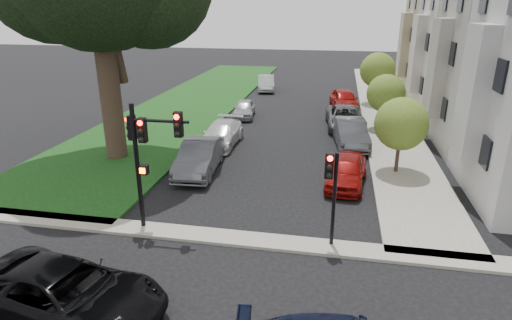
% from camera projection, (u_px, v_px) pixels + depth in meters
% --- Properties ---
extents(ground, '(140.00, 140.00, 0.00)m').
position_uv_depth(ground, '(226.00, 273.00, 13.50)').
color(ground, black).
rests_on(ground, ground).
extents(grass_strip, '(8.00, 44.00, 0.12)m').
position_uv_depth(grass_strip, '(196.00, 101.00, 37.21)').
color(grass_strip, black).
rests_on(grass_strip, ground).
extents(sidewalk_right, '(3.50, 44.00, 0.12)m').
position_uv_depth(sidewalk_right, '(383.00, 108.00, 34.41)').
color(sidewalk_right, gray).
rests_on(sidewalk_right, ground).
extents(sidewalk_cross, '(60.00, 1.00, 0.12)m').
position_uv_depth(sidewalk_cross, '(240.00, 239.00, 15.33)').
color(sidewalk_cross, gray).
rests_on(sidewalk_cross, ground).
extents(house_c, '(7.70, 7.55, 15.97)m').
position_uv_depth(house_c, '(477.00, 20.00, 30.11)').
color(house_c, '#AAA8A6').
rests_on(house_c, ground).
extents(house_d, '(7.70, 7.55, 15.97)m').
position_uv_depth(house_d, '(452.00, 17.00, 37.03)').
color(house_d, gray).
rests_on(house_d, ground).
extents(small_tree_a, '(2.56, 2.56, 3.84)m').
position_uv_depth(small_tree_a, '(401.00, 124.00, 20.54)').
color(small_tree_a, '#392C22').
rests_on(small_tree_a, ground).
extents(small_tree_b, '(2.49, 2.49, 3.73)m').
position_uv_depth(small_tree_b, '(386.00, 94.00, 27.89)').
color(small_tree_b, '#392C22').
rests_on(small_tree_b, ground).
extents(small_tree_c, '(2.87, 2.87, 4.30)m').
position_uv_depth(small_tree_c, '(378.00, 70.00, 35.01)').
color(small_tree_c, '#392C22').
rests_on(small_tree_c, ground).
extents(traffic_signal_main, '(2.33, 0.60, 4.79)m').
position_uv_depth(traffic_signal_main, '(146.00, 146.00, 15.03)').
color(traffic_signal_main, black).
rests_on(traffic_signal_main, ground).
extents(traffic_signal_secondary, '(0.44, 0.36, 3.48)m').
position_uv_depth(traffic_signal_secondary, '(332.00, 183.00, 14.14)').
color(traffic_signal_secondary, black).
rests_on(traffic_signal_secondary, ground).
extents(car_cross_near, '(5.89, 3.41, 1.54)m').
position_uv_depth(car_cross_near, '(65.00, 294.00, 11.32)').
color(car_cross_near, black).
rests_on(car_cross_near, ground).
extents(car_parked_0, '(2.14, 4.28, 1.40)m').
position_uv_depth(car_parked_0, '(347.00, 171.00, 19.83)').
color(car_parked_0, maroon).
rests_on(car_parked_0, ground).
extents(car_parked_1, '(2.31, 5.01, 1.59)m').
position_uv_depth(car_parked_1, '(350.00, 133.00, 25.34)').
color(car_parked_1, '#3F4247').
rests_on(car_parked_1, ground).
extents(car_parked_2, '(2.88, 5.46, 1.47)m').
position_uv_depth(car_parked_2, '(345.00, 118.00, 28.96)').
color(car_parked_2, '#3F4247').
rests_on(car_parked_2, ground).
extents(car_parked_3, '(2.71, 4.94, 1.59)m').
position_uv_depth(car_parked_3, '(344.00, 100.00, 34.15)').
color(car_parked_3, maroon).
rests_on(car_parked_3, ground).
extents(car_parked_5, '(2.11, 5.01, 1.61)m').
position_uv_depth(car_parked_5, '(199.00, 157.00, 21.31)').
color(car_parked_5, '#3F4247').
rests_on(car_parked_5, ground).
extents(car_parked_6, '(1.98, 4.76, 1.38)m').
position_uv_depth(car_parked_6, '(221.00, 134.00, 25.46)').
color(car_parked_6, silver).
rests_on(car_parked_6, ground).
extents(car_parked_7, '(1.93, 3.90, 1.28)m').
position_uv_depth(car_parked_7, '(244.00, 109.00, 31.87)').
color(car_parked_7, '#999BA0').
rests_on(car_parked_7, ground).
extents(car_parked_9, '(2.29, 4.59, 1.44)m').
position_uv_depth(car_parked_9, '(266.00, 83.00, 41.64)').
color(car_parked_9, '#999BA0').
rests_on(car_parked_9, ground).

